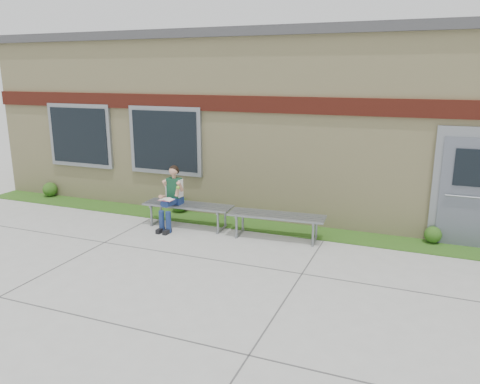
% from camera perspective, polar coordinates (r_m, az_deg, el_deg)
% --- Properties ---
extents(ground, '(80.00, 80.00, 0.00)m').
position_cam_1_polar(ground, '(7.83, -0.59, -10.23)').
color(ground, '#9E9E99').
rests_on(ground, ground).
extents(grass_strip, '(16.00, 0.80, 0.02)m').
position_cam_1_polar(grass_strip, '(10.11, 5.05, -4.45)').
color(grass_strip, '#254412').
rests_on(grass_strip, ground).
extents(school_building, '(16.20, 6.22, 4.20)m').
position_cam_1_polar(school_building, '(12.91, 9.68, 9.01)').
color(school_building, beige).
rests_on(school_building, ground).
extents(bench_left, '(1.97, 0.64, 0.51)m').
position_cam_1_polar(bench_left, '(10.17, -6.35, -2.12)').
color(bench_left, gray).
rests_on(bench_left, ground).
extents(bench_right, '(1.97, 0.68, 0.50)m').
position_cam_1_polar(bench_right, '(9.42, 4.47, -3.42)').
color(bench_right, gray).
rests_on(bench_right, ground).
extents(girl, '(0.46, 0.76, 1.35)m').
position_cam_1_polar(girl, '(10.04, -8.34, -0.40)').
color(girl, navy).
rests_on(girl, ground).
extents(shrub_west, '(0.38, 0.38, 0.38)m').
position_cam_1_polar(shrub_west, '(13.58, -22.15, 0.30)').
color(shrub_west, '#254412').
rests_on(shrub_west, grass_strip).
extents(shrub_mid, '(0.38, 0.38, 0.38)m').
position_cam_1_polar(shrub_mid, '(11.25, -7.41, -1.49)').
color(shrub_mid, '#254412').
rests_on(shrub_mid, grass_strip).
extents(shrub_east, '(0.33, 0.33, 0.33)m').
position_cam_1_polar(shrub_east, '(9.92, 22.47, -4.83)').
color(shrub_east, '#254412').
rests_on(shrub_east, grass_strip).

